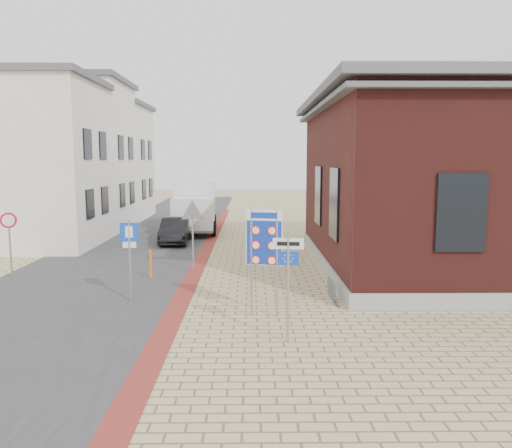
# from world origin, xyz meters

# --- Properties ---
(ground) EXTENTS (120.00, 120.00, 0.00)m
(ground) POSITION_xyz_m (0.00, 0.00, 0.00)
(ground) COLOR tan
(ground) RESTS_ON ground
(road_strip) EXTENTS (7.00, 60.00, 0.02)m
(road_strip) POSITION_xyz_m (-5.50, 15.00, 0.01)
(road_strip) COLOR #38383A
(road_strip) RESTS_ON ground
(curb_strip) EXTENTS (0.60, 40.00, 0.02)m
(curb_strip) POSITION_xyz_m (-2.00, 10.00, 0.01)
(curb_strip) COLOR maroon
(curb_strip) RESTS_ON ground
(brick_building) EXTENTS (13.00, 13.00, 6.80)m
(brick_building) POSITION_xyz_m (8.99, 7.00, 3.49)
(brick_building) COLOR gray
(brick_building) RESTS_ON ground
(townhouse_near) EXTENTS (7.40, 6.40, 8.30)m
(townhouse_near) POSITION_xyz_m (-10.99, 12.00, 4.17)
(townhouse_near) COLOR silver
(townhouse_near) RESTS_ON ground
(townhouse_mid) EXTENTS (7.40, 6.40, 9.10)m
(townhouse_mid) POSITION_xyz_m (-10.99, 18.00, 4.57)
(townhouse_mid) COLOR silver
(townhouse_mid) RESTS_ON ground
(townhouse_far) EXTENTS (7.40, 6.40, 8.30)m
(townhouse_far) POSITION_xyz_m (-10.99, 24.00, 4.17)
(townhouse_far) COLOR silver
(townhouse_far) RESTS_ON ground
(bike_rack) EXTENTS (0.08, 1.80, 0.60)m
(bike_rack) POSITION_xyz_m (2.65, 2.20, 0.26)
(bike_rack) COLOR slate
(bike_rack) RESTS_ON ground
(sedan) EXTENTS (1.59, 4.01, 1.30)m
(sedan) POSITION_xyz_m (-3.78, 12.80, 0.65)
(sedan) COLOR black
(sedan) RESTS_ON ground
(box_truck) EXTENTS (2.79, 6.00, 3.07)m
(box_truck) POSITION_xyz_m (-3.21, 16.79, 1.58)
(box_truck) COLOR slate
(box_truck) RESTS_ON ground
(border_sign) EXTENTS (0.98, 0.29, 2.94)m
(border_sign) POSITION_xyz_m (0.50, 0.50, 2.12)
(border_sign) COLOR gray
(border_sign) RESTS_ON ground
(essen_sign) EXTENTS (0.71, 0.11, 2.64)m
(essen_sign) POSITION_xyz_m (1.00, -1.50, 1.77)
(essen_sign) COLOR gray
(essen_sign) RESTS_ON ground
(parking_sign) EXTENTS (0.55, 0.08, 2.48)m
(parking_sign) POSITION_xyz_m (-3.50, 2.00, 1.69)
(parking_sign) COLOR gray
(parking_sign) RESTS_ON ground
(yield_sign) EXTENTS (0.95, 0.22, 2.70)m
(yield_sign) POSITION_xyz_m (-2.07, 6.00, 2.08)
(yield_sign) COLOR gray
(yield_sign) RESTS_ON ground
(speed_sign) EXTENTS (0.55, 0.22, 2.41)m
(speed_sign) POSITION_xyz_m (-8.50, 4.94, 1.62)
(speed_sign) COLOR gray
(speed_sign) RESTS_ON ground
(bollard) EXTENTS (0.12, 0.12, 1.04)m
(bollard) POSITION_xyz_m (-3.50, 5.00, 0.52)
(bollard) COLOR orange
(bollard) RESTS_ON ground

